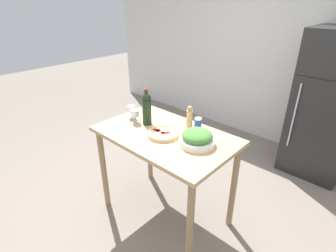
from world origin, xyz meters
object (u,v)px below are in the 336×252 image
at_px(salad_bowl, 197,138).
at_px(salt_canister, 198,125).
at_px(wine_glass_far, 131,109).
at_px(refrigerator, 327,106).
at_px(homemade_pizza, 163,134).
at_px(wine_glass_near, 135,114).
at_px(pepper_mill, 190,117).
at_px(wine_bottle, 147,108).

relative_size(salad_bowl, salt_canister, 2.25).
bearing_deg(salad_bowl, wine_glass_far, -178.84).
bearing_deg(refrigerator, homemade_pizza, -113.50).
height_order(wine_glass_near, pepper_mill, pepper_mill).
distance_m(homemade_pizza, salt_canister, 0.32).
xyz_separation_m(wine_glass_far, homemade_pizza, (0.48, -0.06, -0.07)).
bearing_deg(pepper_mill, refrigerator, 65.11).
height_order(wine_bottle, wine_glass_far, wine_bottle).
relative_size(salad_bowl, homemade_pizza, 1.07).
xyz_separation_m(homemade_pizza, salt_canister, (0.17, 0.26, 0.05)).
bearing_deg(wine_bottle, homemade_pizza, -13.52).
relative_size(wine_glass_near, pepper_mill, 0.59).
xyz_separation_m(wine_glass_far, pepper_mill, (0.55, 0.21, 0.01)).
bearing_deg(refrigerator, wine_glass_far, -125.33).
bearing_deg(salt_canister, wine_bottle, -155.97).
bearing_deg(salt_canister, pepper_mill, 173.54).
xyz_separation_m(wine_glass_near, homemade_pizza, (0.37, -0.01, -0.07)).
xyz_separation_m(wine_bottle, salt_canister, (0.44, 0.20, -0.10)).
bearing_deg(pepper_mill, homemade_pizza, -104.58).
bearing_deg(pepper_mill, wine_glass_far, -158.66).
bearing_deg(pepper_mill, wine_bottle, -148.20).
bearing_deg(salad_bowl, refrigerator, 74.16).
relative_size(wine_glass_far, homemade_pizza, 0.46).
height_order(wine_glass_near, homemade_pizza, wine_glass_near).
relative_size(refrigerator, salad_bowl, 5.89).
relative_size(wine_bottle, pepper_mill, 1.61).
bearing_deg(wine_glass_near, salt_canister, 24.28).
bearing_deg(homemade_pizza, wine_glass_far, 173.31).
bearing_deg(wine_glass_near, wine_bottle, 25.27).
bearing_deg(salad_bowl, wine_glass_near, -174.90).
xyz_separation_m(refrigerator, salad_bowl, (-0.52, -1.82, 0.12)).
bearing_deg(homemade_pizza, wine_bottle, 166.48).
height_order(salad_bowl, salt_canister, salad_bowl).
height_order(refrigerator, homemade_pizza, refrigerator).
bearing_deg(wine_glass_far, salad_bowl, 1.16).
bearing_deg(wine_bottle, refrigerator, 59.29).
xyz_separation_m(wine_bottle, wine_glass_far, (-0.21, -0.01, -0.07)).
relative_size(wine_bottle, wine_glass_near, 2.72).
xyz_separation_m(wine_bottle, homemade_pizza, (0.26, -0.06, -0.14)).
bearing_deg(wine_glass_near, salad_bowl, 5.10).
distance_m(pepper_mill, homemade_pizza, 0.29).
bearing_deg(salt_canister, salad_bowl, -54.76).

